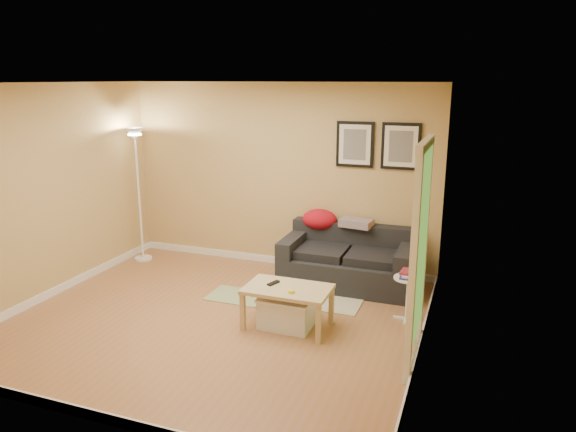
% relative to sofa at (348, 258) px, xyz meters
% --- Properties ---
extents(floor, '(4.50, 4.50, 0.00)m').
position_rel_sofa_xyz_m(floor, '(-1.13, -1.53, -0.38)').
color(floor, '#A06444').
rests_on(floor, ground).
extents(ceiling, '(4.50, 4.50, 0.00)m').
position_rel_sofa_xyz_m(ceiling, '(-1.13, -1.53, 2.23)').
color(ceiling, white).
rests_on(ceiling, wall_back).
extents(wall_back, '(4.50, 0.00, 4.50)m').
position_rel_sofa_xyz_m(wall_back, '(-1.13, 0.47, 0.92)').
color(wall_back, tan).
rests_on(wall_back, ground).
extents(wall_front, '(4.50, 0.00, 4.50)m').
position_rel_sofa_xyz_m(wall_front, '(-1.13, -3.53, 0.92)').
color(wall_front, tan).
rests_on(wall_front, ground).
extents(wall_left, '(0.00, 4.00, 4.00)m').
position_rel_sofa_xyz_m(wall_left, '(-3.38, -1.53, 0.92)').
color(wall_left, tan).
rests_on(wall_left, ground).
extents(wall_right, '(0.00, 4.00, 4.00)m').
position_rel_sofa_xyz_m(wall_right, '(1.12, -1.53, 0.92)').
color(wall_right, tan).
rests_on(wall_right, ground).
extents(baseboard_back, '(4.50, 0.02, 0.10)m').
position_rel_sofa_xyz_m(baseboard_back, '(-1.13, 0.46, -0.33)').
color(baseboard_back, white).
rests_on(baseboard_back, ground).
extents(baseboard_front, '(4.50, 0.02, 0.10)m').
position_rel_sofa_xyz_m(baseboard_front, '(-1.13, -3.52, -0.33)').
color(baseboard_front, white).
rests_on(baseboard_front, ground).
extents(baseboard_left, '(0.02, 4.00, 0.10)m').
position_rel_sofa_xyz_m(baseboard_left, '(-3.37, -1.53, -0.33)').
color(baseboard_left, white).
rests_on(baseboard_left, ground).
extents(baseboard_right, '(0.02, 4.00, 0.10)m').
position_rel_sofa_xyz_m(baseboard_right, '(1.11, -1.53, -0.33)').
color(baseboard_right, white).
rests_on(baseboard_right, ground).
extents(sofa, '(1.70, 0.90, 0.75)m').
position_rel_sofa_xyz_m(sofa, '(0.00, 0.00, 0.00)').
color(sofa, black).
rests_on(sofa, ground).
extents(red_throw, '(0.48, 0.36, 0.28)m').
position_rel_sofa_xyz_m(red_throw, '(-0.49, 0.31, 0.40)').
color(red_throw, red).
rests_on(red_throw, sofa).
extents(plaid_throw, '(0.45, 0.32, 0.10)m').
position_rel_sofa_xyz_m(plaid_throw, '(0.04, 0.27, 0.41)').
color(plaid_throw, tan).
rests_on(plaid_throw, sofa).
extents(framed_print_left, '(0.50, 0.04, 0.60)m').
position_rel_sofa_xyz_m(framed_print_left, '(-0.05, 0.45, 1.43)').
color(framed_print_left, black).
rests_on(framed_print_left, wall_back).
extents(framed_print_right, '(0.50, 0.04, 0.60)m').
position_rel_sofa_xyz_m(framed_print_right, '(0.55, 0.45, 1.43)').
color(framed_print_right, black).
rests_on(framed_print_right, wall_back).
extents(area_rug, '(1.25, 0.85, 0.01)m').
position_rel_sofa_xyz_m(area_rug, '(-0.30, -0.51, -0.37)').
color(area_rug, beige).
rests_on(area_rug, ground).
extents(green_runner, '(0.70, 0.50, 0.01)m').
position_rel_sofa_xyz_m(green_runner, '(-1.20, -0.86, -0.37)').
color(green_runner, '#668C4C').
rests_on(green_runner, ground).
extents(coffee_table, '(1.03, 0.76, 0.46)m').
position_rel_sofa_xyz_m(coffee_table, '(-0.31, -1.43, -0.14)').
color(coffee_table, tan).
rests_on(coffee_table, ground).
extents(remote_control, '(0.10, 0.17, 0.02)m').
position_rel_sofa_xyz_m(remote_control, '(-0.50, -1.39, 0.10)').
color(remote_control, black).
rests_on(remote_control, coffee_table).
extents(tape_roll, '(0.07, 0.07, 0.03)m').
position_rel_sofa_xyz_m(tape_roll, '(-0.23, -1.56, 0.10)').
color(tape_roll, yellow).
rests_on(tape_roll, coffee_table).
extents(storage_bin, '(0.57, 0.42, 0.35)m').
position_rel_sofa_xyz_m(storage_bin, '(-0.33, -1.43, -0.20)').
color(storage_bin, white).
rests_on(storage_bin, ground).
extents(side_table, '(0.33, 0.33, 0.51)m').
position_rel_sofa_xyz_m(side_table, '(0.89, -0.80, -0.12)').
color(side_table, white).
rests_on(side_table, ground).
extents(book_stack, '(0.21, 0.26, 0.07)m').
position_rel_sofa_xyz_m(book_stack, '(0.89, -0.79, 0.17)').
color(book_stack, '#3B2E8A').
rests_on(book_stack, side_table).
extents(floor_lamp, '(0.26, 0.26, 1.98)m').
position_rel_sofa_xyz_m(floor_lamp, '(-3.13, -0.06, 0.56)').
color(floor_lamp, white).
rests_on(floor_lamp, ground).
extents(doorway, '(0.12, 1.01, 2.13)m').
position_rel_sofa_xyz_m(doorway, '(1.07, -1.68, 0.65)').
color(doorway, white).
rests_on(doorway, ground).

